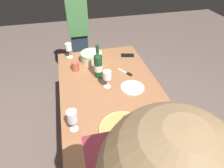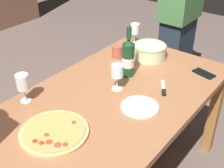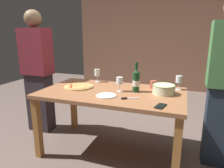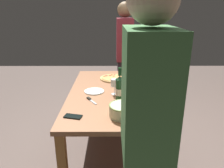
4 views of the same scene
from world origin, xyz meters
The scene contains 14 objects.
ground_plane centered at (0.00, 0.00, 0.00)m, with size 8.00×8.00×0.00m, color #67564E.
dining_table centered at (0.00, 0.00, 0.66)m, with size 1.60×0.90×0.75m.
pizza centered at (-0.43, 0.02, 0.76)m, with size 0.34×0.34×0.03m.
serving_bowl centered at (0.56, 0.09, 0.81)m, with size 0.24×0.24×0.10m.
wine_bottle centered at (0.26, 0.07, 0.88)m, with size 0.08×0.08×0.33m.
wine_glass_near_pizza centered at (-0.34, 0.36, 0.87)m, with size 0.07×0.07×0.17m.
wine_glass_by_bottle centered at (0.08, 0.02, 0.87)m, with size 0.07×0.07×0.16m.
wine_glass_far_left centered at (0.70, 0.32, 0.87)m, with size 0.07×0.07×0.16m.
cup_amber centered at (0.42, 0.28, 0.80)m, with size 0.08×0.08×0.09m, color #AE543F.
side_plate centered at (0.01, -0.19, 0.76)m, with size 0.21×0.21×0.01m, color white.
cell_phone centered at (0.58, -0.32, 0.76)m, with size 0.07×0.14×0.01m, color black.
pizza_knife centered at (0.24, -0.21, 0.76)m, with size 0.16×0.11×0.02m.
person_host centered at (1.16, 0.17, 0.90)m, with size 0.38×0.24×1.74m.
person_guest_left centered at (-1.17, 0.19, 0.86)m, with size 0.40×0.24×1.69m.
Camera 4 is at (2.14, -0.01, 1.58)m, focal length 34.45 mm.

